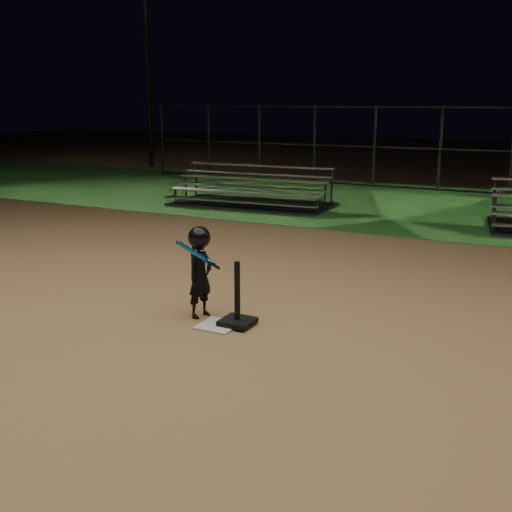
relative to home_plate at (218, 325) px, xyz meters
The scene contains 8 objects.
ground 0.01m from the home_plate, ahead, with size 80.00×80.00×0.00m, color #997345.
grass_strip 10.00m from the home_plate, 90.00° to the left, with size 60.00×8.00×0.01m, color #225B1D.
home_plate is the anchor object (origin of this frame).
batting_tee 0.28m from the home_plate, 32.62° to the left, with size 0.38×0.38×0.77m.
child_batter 0.74m from the home_plate, 150.43° to the left, with size 0.43×0.60×1.15m.
bleacher_left 8.89m from the home_plate, 114.85° to the left, with size 4.19×2.23×1.00m.
backstop_fence 13.06m from the home_plate, 90.00° to the left, with size 20.08×0.08×2.50m.
light_pole_left 19.79m from the home_plate, 128.77° to the left, with size 0.90×0.53×8.30m.
Camera 1 is at (3.61, -6.06, 2.63)m, focal length 43.65 mm.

